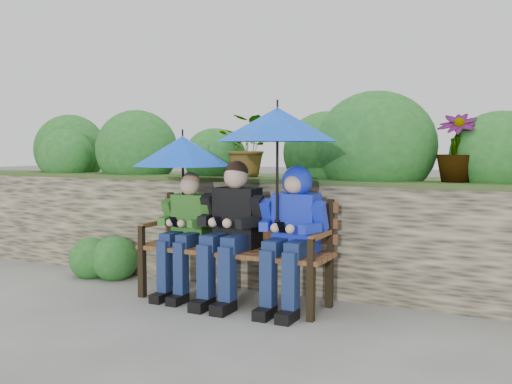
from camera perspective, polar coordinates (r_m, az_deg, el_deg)
The scene contains 8 objects.
ground at distance 4.76m, azimuth -0.55°, elevation -11.56°, with size 60.00×60.00×0.00m, color #63635C.
garden_backdrop at distance 6.11m, azimuth 5.52°, elevation -2.02°, with size 8.00×2.87×1.85m.
park_bench at distance 4.91m, azimuth -1.93°, elevation -4.99°, with size 1.69×0.50×0.89m.
boy_left at distance 5.07m, azimuth -7.04°, elevation -3.50°, with size 0.48×0.56×1.10m.
boy_middle at distance 4.81m, azimuth -2.49°, elevation -3.36°, with size 0.57×0.65×1.20m.
boy_right at distance 4.59m, azimuth 3.63°, elevation -3.38°, with size 0.53×0.65×1.17m.
umbrella_left at distance 5.07m, azimuth -7.34°, elevation 4.07°, with size 0.88×0.88×0.80m.
umbrella_right at distance 4.56m, azimuth 2.15°, elevation 6.75°, with size 1.00×1.00×0.99m.
Camera 1 is at (2.08, -4.08, 1.32)m, focal length 40.00 mm.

